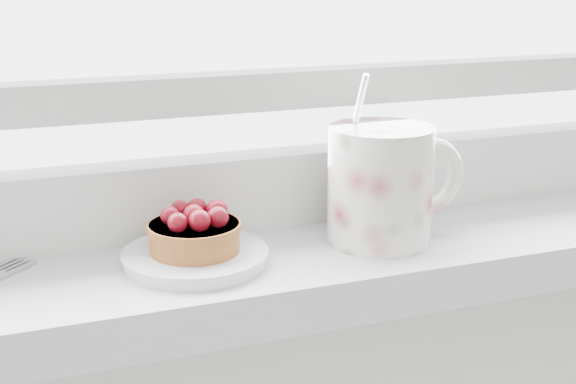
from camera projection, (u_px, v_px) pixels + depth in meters
name	position (u px, v px, depth m)	size (l,w,h in m)	color
saucer	(195.00, 257.00, 0.68)	(0.12, 0.12, 0.01)	silver
raspberry_tart	(195.00, 231.00, 0.67)	(0.08, 0.08, 0.04)	brown
floral_mug	(384.00, 182.00, 0.72)	(0.14, 0.10, 0.15)	silver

